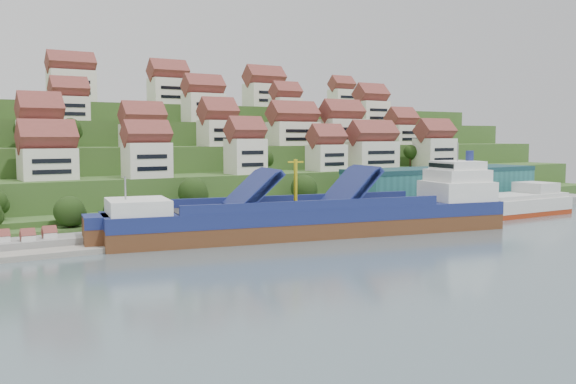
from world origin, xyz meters
TOP-DOWN VIEW (x-y plane):
  - ground at (0.00, 0.00)m, footprint 300.00×300.00m
  - quay at (20.00, 15.00)m, footprint 180.00×14.00m
  - pebble_beach at (-58.00, 12.00)m, footprint 45.00×20.00m
  - hillside at (0.00, 103.55)m, footprint 260.00×128.00m
  - hillside_village at (1.12, 60.33)m, footprint 156.68×61.84m
  - hillside_trees at (-7.19, 41.96)m, footprint 132.34×60.94m
  - warehouse at (52.00, 17.00)m, footprint 60.00×15.00m
  - flagpole at (18.11, 10.00)m, footprint 1.28×0.16m
  - beach_huts at (-60.00, 10.75)m, footprint 14.40×3.70m
  - cargo_ship at (-0.59, -0.94)m, footprint 87.48×29.63m
  - second_ship at (62.60, -0.15)m, footprint 31.53×11.72m

SIDE VIEW (x-z plane):
  - ground at x=0.00m, z-range 0.00..0.00m
  - pebble_beach at x=-58.00m, z-range 0.00..1.00m
  - quay at x=20.00m, z-range 0.00..2.20m
  - beach_huts at x=-60.00m, z-range 1.00..3.20m
  - second_ship at x=62.60m, z-range -1.81..7.33m
  - cargo_ship at x=-0.59m, z-range -6.05..13.24m
  - flagpole at x=18.11m, z-range 2.88..10.88m
  - warehouse at x=52.00m, z-range 2.20..12.20m
  - hillside at x=0.00m, z-range -4.84..26.16m
  - hillside_trees at x=-7.19m, z-range -0.26..30.94m
  - hillside_village at x=1.12m, z-range 9.59..38.98m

